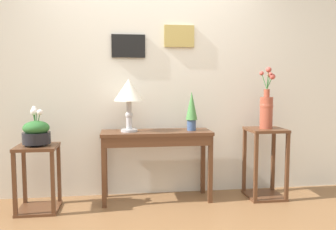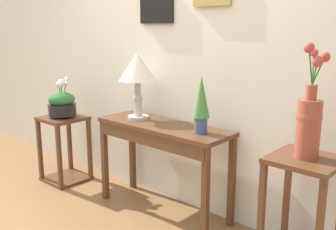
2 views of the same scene
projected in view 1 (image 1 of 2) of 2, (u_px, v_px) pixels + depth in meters
back_wall_with_art at (146, 70)px, 3.95m from camera, size 9.00×0.13×2.80m
console_table at (157, 142)px, 3.72m from camera, size 1.16×0.40×0.75m
table_lamp at (129, 93)px, 3.66m from camera, size 0.31×0.31×0.55m
potted_plant_on_console at (192, 109)px, 3.76m from camera, size 0.13×0.13×0.42m
pedestal_stand_left at (38, 178)px, 3.47m from camera, size 0.39×0.39×0.65m
planter_bowl_wide_left at (36, 132)px, 3.42m from camera, size 0.27×0.27×0.38m
pedestal_stand_right at (265, 163)px, 3.86m from camera, size 0.39×0.39×0.77m
flower_vase_tall_right at (267, 107)px, 3.80m from camera, size 0.15×0.19×0.66m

